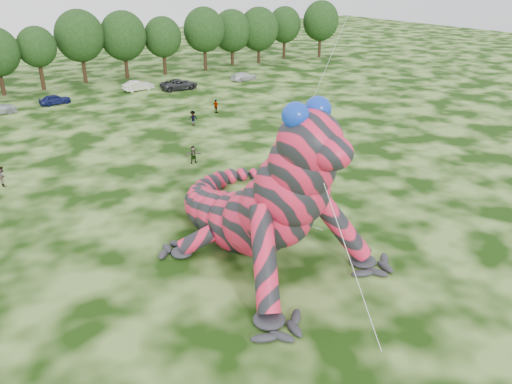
{
  "coord_description": "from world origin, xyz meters",
  "views": [
    {
      "loc": [
        -14.11,
        -17.69,
        15.9
      ],
      "look_at": [
        0.81,
        3.97,
        4.0
      ],
      "focal_mm": 35.0,
      "sensor_mm": 36.0,
      "label": 1
    }
  ],
  "objects": [
    {
      "name": "tree_14",
      "position": [
        33.46,
        58.72,
        4.7
      ],
      "size": [
        6.82,
        6.14,
        9.4
      ],
      "primitive_type": null,
      "color": "black",
      "rests_on": "ground"
    },
    {
      "name": "tree_12",
      "position": [
        20.01,
        57.74,
        4.49
      ],
      "size": [
        5.99,
        5.39,
        8.97
      ],
      "primitive_type": null,
      "color": "black",
      "rests_on": "ground"
    },
    {
      "name": "spectator_3",
      "position": [
        14.89,
        32.77,
        0.82
      ],
      "size": [
        0.75,
        1.03,
        1.63
      ],
      "primitive_type": "imported",
      "rotation": [
        0.0,
        0.0,
        1.99
      ],
      "color": "gray",
      "rests_on": "ground"
    },
    {
      "name": "tree_16",
      "position": [
        45.45,
        59.37,
        4.69
      ],
      "size": [
        6.26,
        5.63,
        9.37
      ],
      "primitive_type": null,
      "color": "black",
      "rests_on": "ground"
    },
    {
      "name": "car_5",
      "position": [
        11.87,
        49.2,
        0.71
      ],
      "size": [
        4.36,
        1.73,
        1.41
      ],
      "primitive_type": "imported",
      "rotation": [
        0.0,
        0.0,
        1.63
      ],
      "color": "beige",
      "rests_on": "ground"
    },
    {
      "name": "spectator_1",
      "position": [
        -9.96,
        23.68,
        0.8
      ],
      "size": [
        0.65,
        0.82,
        1.61
      ],
      "primitive_type": "imported",
      "rotation": [
        0.0,
        0.0,
        1.63
      ],
      "color": "gray",
      "rests_on": "ground"
    },
    {
      "name": "spectator_2",
      "position": [
        10.24,
        29.82,
        0.82
      ],
      "size": [
        1.16,
        0.79,
        1.64
      ],
      "primitive_type": "imported",
      "rotation": [
        0.0,
        0.0,
        2.96
      ],
      "color": "gray",
      "rests_on": "ground"
    },
    {
      "name": "tree_9",
      "position": [
        1.06,
        57.35,
        4.34
      ],
      "size": [
        5.27,
        4.74,
        8.68
      ],
      "primitive_type": null,
      "color": "black",
      "rests_on": "ground"
    },
    {
      "name": "car_6",
      "position": [
        16.91,
        46.54,
        0.73
      ],
      "size": [
        5.41,
        2.75,
        1.47
      ],
      "primitive_type": "imported",
      "rotation": [
        0.0,
        0.0,
        1.51
      ],
      "color": "#292A2C",
      "rests_on": "ground"
    },
    {
      "name": "ground",
      "position": [
        0.0,
        0.0,
        0.0
      ],
      "size": [
        240.0,
        240.0,
        0.0
      ],
      "primitive_type": "plane",
      "color": "#16330A",
      "rests_on": "ground"
    },
    {
      "name": "tree_17",
      "position": [
        51.95,
        56.66,
        5.15
      ],
      "size": [
        6.98,
        6.28,
        10.3
      ],
      "primitive_type": null,
      "color": "black",
      "rests_on": "ground"
    },
    {
      "name": "car_7",
      "position": [
        27.86,
        46.52,
        0.62
      ],
      "size": [
        4.4,
        2.01,
        1.25
      ],
      "primitive_type": "imported",
      "rotation": [
        0.0,
        0.0,
        1.63
      ],
      "color": "silver",
      "rests_on": "ground"
    },
    {
      "name": "tree_11",
      "position": [
        13.79,
        58.2,
        5.03
      ],
      "size": [
        7.01,
        6.31,
        10.07
      ],
      "primitive_type": null,
      "color": "black",
      "rests_on": "ground"
    },
    {
      "name": "tree_15",
      "position": [
        38.47,
        57.77,
        4.82
      ],
      "size": [
        7.17,
        6.45,
        9.63
      ],
      "primitive_type": null,
      "color": "black",
      "rests_on": "ground"
    },
    {
      "name": "inflatable_gecko",
      "position": [
        0.35,
        4.97,
        5.12
      ],
      "size": [
        20.26,
        22.94,
        10.23
      ],
      "primitive_type": null,
      "rotation": [
        0.0,
        0.0,
        0.16
      ],
      "color": "red",
      "rests_on": "ground"
    },
    {
      "name": "spectator_5",
      "position": [
        4.83,
        19.55,
        0.79
      ],
      "size": [
        1.54,
        0.8,
        1.58
      ],
      "primitive_type": "imported",
      "rotation": [
        0.0,
        0.0,
        6.04
      ],
      "color": "gray",
      "rests_on": "ground"
    },
    {
      "name": "tree_13",
      "position": [
        27.13,
        57.13,
        5.06
      ],
      "size": [
        6.83,
        6.15,
        10.13
      ],
      "primitive_type": null,
      "color": "black",
      "rests_on": "ground"
    },
    {
      "name": "tree_10",
      "position": [
        7.4,
        58.58,
        5.25
      ],
      "size": [
        7.09,
        6.38,
        10.5
      ],
      "primitive_type": null,
      "color": "black",
      "rests_on": "ground"
    },
    {
      "name": "car_4",
      "position": [
        0.2,
        47.82,
        0.65
      ],
      "size": [
        3.91,
        1.82,
        1.3
      ],
      "primitive_type": "imported",
      "rotation": [
        0.0,
        0.0,
        1.65
      ],
      "color": "#13184E",
      "rests_on": "ground"
    }
  ]
}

